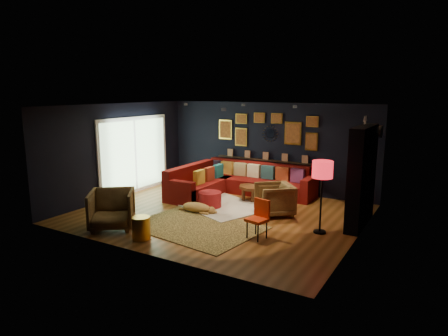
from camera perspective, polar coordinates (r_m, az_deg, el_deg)
The scene contains 20 objects.
floor at distance 9.75m, azimuth -0.70°, elevation -6.55°, with size 6.50×6.50×0.00m, color brown.
room_walls at distance 9.39m, azimuth -0.72°, elevation 2.76°, with size 6.50×6.50×6.50m.
sectional at distance 11.47m, azimuth 1.33°, elevation -2.17°, with size 3.41×2.69×0.86m.
ledge at distance 11.84m, azimuth 5.99°, elevation 1.14°, with size 3.20×0.12×0.04m, color black.
gallery_wall at distance 11.76m, azimuth 6.10°, elevation 5.44°, with size 3.15×0.04×1.02m.
sunburst_mirror at distance 11.73m, azimuth 6.60°, elevation 4.89°, with size 0.47×0.16×0.47m.
fireplace at distance 9.22m, azimuth 19.03°, elevation -1.62°, with size 0.31×1.60×2.20m.
deer_head at distance 9.54m, azimuth 20.30°, elevation 4.98°, with size 0.50×0.28×0.45m.
sliding_door at distance 11.86m, azimuth -12.62°, elevation 1.84°, with size 0.06×2.80×2.20m.
ceiling_spots at distance 9.99m, azimuth 1.66°, elevation 8.83°, with size 3.30×2.50×0.06m.
shag_rug at distance 10.40m, azimuth -0.70°, elevation -5.31°, with size 2.33×1.69×0.03m, color beige.
leopard_rug at distance 8.87m, azimuth -4.02°, elevation -8.34°, with size 2.73×1.95×0.02m, color tan.
coffee_table at distance 10.76m, azimuth 3.81°, elevation -3.00°, with size 0.93×0.84×0.38m.
pouf at distance 10.17m, azimuth -2.02°, elevation -4.49°, with size 0.58×0.58×0.38m, color maroon.
armchair_left at distance 8.96m, azimuth -15.75°, elevation -5.47°, with size 0.90×0.85×0.93m, color #B78748.
armchair_right at distance 9.62m, azimuth 7.23°, elevation -4.27°, with size 0.82×0.76×0.84m, color #B78748.
gold_stool at distance 8.27m, azimuth -11.75°, elevation -8.37°, with size 0.37×0.37×0.46m, color gold.
orange_chair at distance 8.12m, azimuth 5.03°, elevation -6.80°, with size 0.45×0.45×0.79m.
floor_lamp at distance 8.40m, azimuth 13.88°, elevation -0.68°, with size 0.42×0.42×1.54m.
dog at distance 9.80m, azimuth -3.93°, elevation -5.37°, with size 1.04×0.51×0.33m, color #C38E45, non-canonical shape.
Camera 1 is at (4.79, -7.95, 2.96)m, focal length 32.00 mm.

